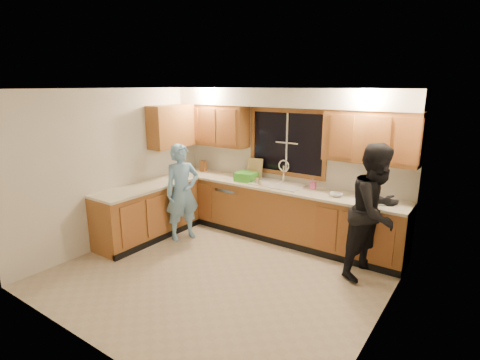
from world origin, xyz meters
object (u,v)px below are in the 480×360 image
at_px(stove, 121,222).
at_px(woman, 376,212).
at_px(dishwasher, 236,205).
at_px(bowl, 336,195).
at_px(soap_bottle, 313,184).
at_px(sink, 278,188).
at_px(man, 182,192).
at_px(knife_block, 203,166).
at_px(dish_crate, 246,177).

distance_m(stove, woman, 3.82).
relative_size(dishwasher, bowl, 4.10).
bearing_deg(soap_bottle, bowl, -20.98).
relative_size(sink, man, 0.53).
relative_size(man, knife_block, 7.89).
xyz_separation_m(dishwasher, knife_block, (-0.85, 0.10, 0.61)).
distance_m(dish_crate, bowl, 1.63).
bearing_deg(stove, bowl, 32.02).
bearing_deg(bowl, dishwasher, 178.79).
height_order(soap_bottle, bowl, soap_bottle).
bearing_deg(man, dishwasher, -0.65).
distance_m(soap_bottle, bowl, 0.49).
distance_m(stove, knife_block, 2.00).
bearing_deg(stove, dish_crate, 55.81).
xyz_separation_m(dishwasher, man, (-0.44, -0.93, 0.40)).
bearing_deg(man, stove, 174.58).
distance_m(man, dish_crate, 1.14).
bearing_deg(woman, man, 118.49).
xyz_separation_m(dishwasher, soap_bottle, (1.43, 0.13, 0.59)).
bearing_deg(dish_crate, man, -127.92).
relative_size(sink, dish_crate, 2.61).
height_order(knife_block, bowl, knife_block).
bearing_deg(bowl, woman, -28.34).
bearing_deg(dish_crate, soap_bottle, 8.50).
relative_size(sink, stove, 0.96).
relative_size(knife_block, dish_crate, 0.62).
distance_m(dishwasher, bowl, 1.96).
height_order(stove, soap_bottle, soap_bottle).
distance_m(sink, woman, 1.77).
bearing_deg(knife_block, man, -76.01).
xyz_separation_m(man, dish_crate, (0.69, 0.88, 0.19)).
bearing_deg(bowl, sink, 176.98).
relative_size(man, bowl, 8.11).
distance_m(knife_block, bowl, 2.74).
distance_m(stove, dish_crate, 2.20).
height_order(sink, knife_block, sink).
height_order(stove, knife_block, knife_block).
bearing_deg(sink, soap_bottle, 11.55).
bearing_deg(dish_crate, dishwasher, 170.20).
height_order(stove, dish_crate, dish_crate).
xyz_separation_m(man, soap_bottle, (1.87, 1.06, 0.19)).
height_order(dishwasher, man, man).
xyz_separation_m(stove, man, (0.51, 0.88, 0.36)).
xyz_separation_m(sink, bowl, (1.03, -0.05, 0.08)).
relative_size(dish_crate, bowl, 1.65).
height_order(dishwasher, woman, woman).
height_order(knife_block, soap_bottle, knife_block).
bearing_deg(sink, bowl, -3.02).
bearing_deg(man, dish_crate, -13.26).
xyz_separation_m(stove, soap_bottle, (2.38, 1.94, 0.55)).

